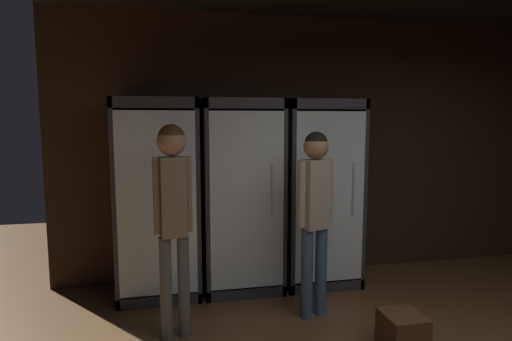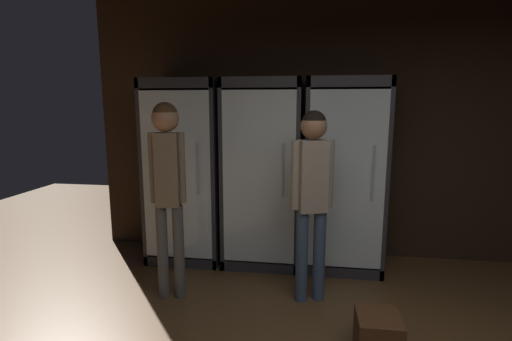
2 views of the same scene
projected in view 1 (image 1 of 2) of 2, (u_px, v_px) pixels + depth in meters
The scene contains 7 objects.
wall_back at pixel (331, 148), 4.69m from camera, with size 6.00×0.06×2.80m, color black.
cooler_far_left at pixel (158, 200), 4.05m from camera, with size 0.77×0.65×1.91m.
cooler_left at pixel (241, 197), 4.22m from camera, with size 0.77×0.65×1.91m.
cooler_center at pixel (317, 194), 4.38m from camera, with size 0.77×0.65×1.91m.
shopper_near at pixel (173, 201), 3.17m from camera, with size 0.29×0.22×1.68m.
shopper_far at pixel (315, 202), 3.53m from camera, with size 0.34×0.22×1.61m.
wine_crate_floor at pixel (402, 333), 3.07m from camera, with size 0.28×0.30×0.29m, color #4C2D19.
Camera 1 is at (-1.78, -1.38, 1.70)m, focal length 29.21 mm.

